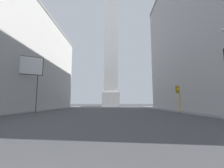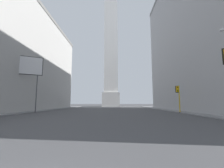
# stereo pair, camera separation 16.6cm
# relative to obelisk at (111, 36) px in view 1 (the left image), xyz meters

# --- Properties ---
(sidewalk_left) EXTENTS (5.00, 88.37, 0.15)m
(sidewalk_left) POSITION_rel_obelisk_xyz_m (-16.67, -47.13, -36.83)
(sidewalk_left) COLOR slate
(sidewalk_left) RESTS_ON ground_plane
(sidewalk_right) EXTENTS (5.00, 88.37, 0.15)m
(sidewalk_right) POSITION_rel_obelisk_xyz_m (16.67, -47.13, -36.83)
(sidewalk_right) COLOR slate
(sidewalk_right) RESTS_ON ground_plane
(obelisk) EXTENTS (8.53, 8.53, 77.14)m
(obelisk) POSITION_rel_obelisk_xyz_m (0.00, 0.00, 0.00)
(obelisk) COLOR silver
(obelisk) RESTS_ON ground_plane
(traffic_light_mid_right) EXTENTS (0.77, 0.50, 5.21)m
(traffic_light_mid_right) POSITION_rel_obelisk_xyz_m (14.10, -46.83, -33.46)
(traffic_light_mid_right) COLOR yellow
(traffic_light_mid_right) RESTS_ON ground_plane
(billboard_sign) EXTENTS (4.96, 2.46, 10.96)m
(billboard_sign) POSITION_rel_obelisk_xyz_m (-15.10, -47.69, -28.14)
(billboard_sign) COLOR #3F3F42
(billboard_sign) RESTS_ON ground_plane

